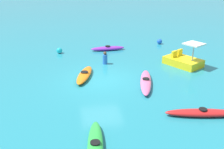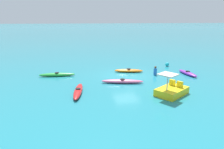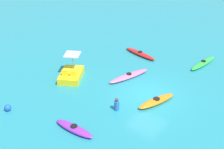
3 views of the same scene
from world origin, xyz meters
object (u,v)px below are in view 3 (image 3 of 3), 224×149
Objects in this scene: kayak_orange at (156,101)px; kayak_purple at (74,128)px; kayak_red at (140,54)px; buoy_blue at (8,108)px; pedal_boat_yellow at (71,74)px; person_near_shore at (117,105)px; kayak_pink at (129,76)px; kayak_green at (203,63)px.

kayak_purple is at bearing 156.46° from kayak_orange.
kayak_red is 7.91× the size of buoy_blue.
kayak_purple is 6.24m from pedal_boat_yellow.
kayak_red is 6.79m from pedal_boat_yellow.
kayak_red is 3.88× the size of person_near_shore.
person_near_shore reaches higher than kayak_orange.
kayak_purple is at bearing -134.54° from pedal_boat_yellow.
kayak_red is 0.95× the size of kayak_pink.
kayak_red is 12.17m from buoy_blue.
pedal_boat_yellow is (-2.64, 3.42, 0.17)m from kayak_pink.
kayak_orange is 6.95× the size of buoy_blue.
kayak_purple is at bearing -167.02° from kayak_red.
pedal_boat_yellow reaches higher than kayak_green.
buoy_blue is at bearing 151.89° from kayak_green.
buoy_blue is at bearing 128.02° from person_near_shore.
kayak_green is (1.60, -5.06, 0.00)m from kayak_red.
buoy_blue is at bearing 169.64° from kayak_red.
buoy_blue is (-13.56, 7.24, 0.05)m from kayak_green.
kayak_pink and kayak_orange have the same top height.
kayak_green is 6.52m from kayak_pink.
person_near_shore is (-9.33, 1.84, 0.22)m from kayak_green.
person_near_shore is at bearing 168.86° from kayak_green.
kayak_pink is at bearing 146.78° from kayak_green.
pedal_boat_yellow is 5.47m from buoy_blue.
kayak_orange is 6.84m from pedal_boat_yellow.
kayak_red is at bearing 12.98° from kayak_purple.
person_near_shore is at bearing -12.77° from kayak_purple.
kayak_purple is 6.28× the size of buoy_blue.
kayak_pink is 8.37× the size of buoy_blue.
pedal_boat_yellow is at bearing -2.60° from buoy_blue.
pedal_boat_yellow is at bearing 76.52° from person_near_shore.
pedal_boat_yellow is 3.21× the size of person_near_shore.
kayak_pink is at bearing -52.34° from pedal_boat_yellow.
person_near_shore reaches higher than kayak_red.
kayak_purple is 7.09m from kayak_pink.
person_near_shore is (4.23, -5.41, 0.17)m from buoy_blue.
kayak_purple is 3.23m from person_near_shore.
pedal_boat_yellow reaches higher than kayak_pink.
kayak_green is 10.70m from pedal_boat_yellow.
buoy_blue is (-6.42, 7.02, 0.05)m from kayak_orange.
kayak_purple is 5.81m from kayak_orange.
person_near_shore is (-3.88, -1.74, 0.22)m from kayak_pink.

